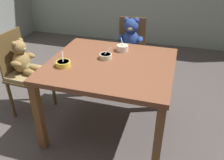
{
  "coord_description": "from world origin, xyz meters",
  "views": [
    {
      "loc": [
        0.57,
        -1.86,
        1.7
      ],
      "look_at": [
        0.0,
        0.05,
        0.54
      ],
      "focal_mm": 37.88,
      "sensor_mm": 36.0,
      "label": 1
    }
  ],
  "objects_px": {
    "teddy_chair_far_center": "(130,43)",
    "porridge_bowl_white_far_center": "(123,48)",
    "porridge_bowl_cream_center": "(106,56)",
    "dining_table": "(110,72)",
    "porridge_bowl_yellow_near_left": "(63,64)",
    "teddy_chair_near_left": "(24,66)"
  },
  "relations": [
    {
      "from": "teddy_chair_near_left",
      "to": "teddy_chair_far_center",
      "type": "height_order",
      "value": "teddy_chair_near_left"
    },
    {
      "from": "teddy_chair_far_center",
      "to": "teddy_chair_near_left",
      "type": "bearing_deg",
      "value": -50.24
    },
    {
      "from": "teddy_chair_far_center",
      "to": "dining_table",
      "type": "bearing_deg",
      "value": -2.64
    },
    {
      "from": "porridge_bowl_cream_center",
      "to": "porridge_bowl_yellow_near_left",
      "type": "height_order",
      "value": "porridge_bowl_yellow_near_left"
    },
    {
      "from": "dining_table",
      "to": "porridge_bowl_cream_center",
      "type": "xyz_separation_m",
      "value": [
        -0.07,
        0.08,
        0.12
      ]
    },
    {
      "from": "porridge_bowl_white_far_center",
      "to": "porridge_bowl_cream_center",
      "type": "bearing_deg",
      "value": -115.37
    },
    {
      "from": "dining_table",
      "to": "teddy_chair_far_center",
      "type": "distance_m",
      "value": 0.91
    },
    {
      "from": "dining_table",
      "to": "teddy_chair_far_center",
      "type": "xyz_separation_m",
      "value": [
        -0.01,
        0.91,
        -0.05
      ]
    },
    {
      "from": "dining_table",
      "to": "teddy_chair_far_center",
      "type": "height_order",
      "value": "teddy_chair_far_center"
    },
    {
      "from": "dining_table",
      "to": "porridge_bowl_yellow_near_left",
      "type": "relative_size",
      "value": 8.53
    },
    {
      "from": "dining_table",
      "to": "porridge_bowl_white_far_center",
      "type": "height_order",
      "value": "porridge_bowl_white_far_center"
    },
    {
      "from": "teddy_chair_far_center",
      "to": "porridge_bowl_cream_center",
      "type": "relative_size",
      "value": 7.83
    },
    {
      "from": "dining_table",
      "to": "porridge_bowl_white_far_center",
      "type": "distance_m",
      "value": 0.33
    },
    {
      "from": "teddy_chair_far_center",
      "to": "porridge_bowl_yellow_near_left",
      "type": "height_order",
      "value": "teddy_chair_far_center"
    },
    {
      "from": "dining_table",
      "to": "teddy_chair_far_center",
      "type": "bearing_deg",
      "value": 90.71
    },
    {
      "from": "teddy_chair_far_center",
      "to": "porridge_bowl_white_far_center",
      "type": "xyz_separation_m",
      "value": [
        0.05,
        -0.6,
        0.18
      ]
    },
    {
      "from": "porridge_bowl_white_far_center",
      "to": "porridge_bowl_yellow_near_left",
      "type": "bearing_deg",
      "value": -131.0
    },
    {
      "from": "dining_table",
      "to": "teddy_chair_near_left",
      "type": "xyz_separation_m",
      "value": [
        -0.96,
        0.02,
        -0.09
      ]
    },
    {
      "from": "porridge_bowl_cream_center",
      "to": "porridge_bowl_white_far_center",
      "type": "bearing_deg",
      "value": 64.63
    },
    {
      "from": "teddy_chair_far_center",
      "to": "porridge_bowl_white_far_center",
      "type": "relative_size",
      "value": 7.73
    },
    {
      "from": "porridge_bowl_yellow_near_left",
      "to": "teddy_chair_near_left",
      "type": "bearing_deg",
      "value": 161.39
    },
    {
      "from": "dining_table",
      "to": "porridge_bowl_cream_center",
      "type": "height_order",
      "value": "porridge_bowl_cream_center"
    }
  ]
}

